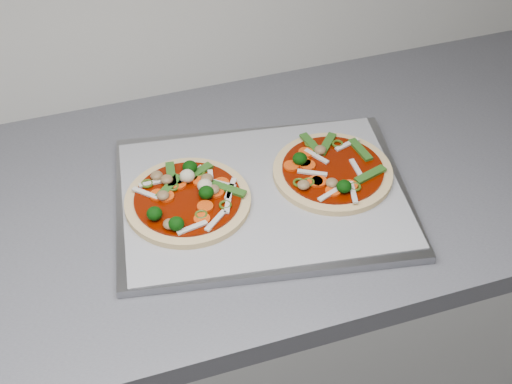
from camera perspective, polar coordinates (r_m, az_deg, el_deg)
name	(u,v)px	position (r m, az deg, el deg)	size (l,w,h in m)	color
countertop	(58,238)	(1.15, -15.55, -3.60)	(3.60, 0.60, 0.04)	slate
baking_tray	(262,197)	(1.14, 0.51, -0.40)	(0.46, 0.34, 0.01)	gray
parchment	(262,193)	(1.13, 0.51, -0.08)	(0.44, 0.32, 0.00)	#A3A3A8
pizza_left	(188,198)	(1.11, -5.48, -0.46)	(0.22, 0.22, 0.03)	#E5BD7F
pizza_right	(331,171)	(1.16, 6.05, 1.68)	(0.23, 0.23, 0.03)	#E5BD7F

